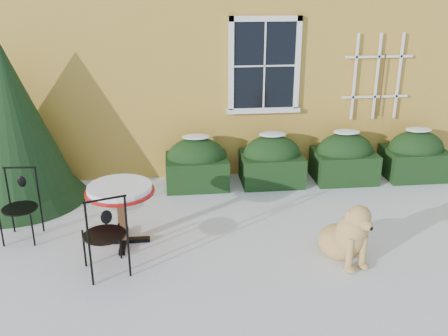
{
  "coord_description": "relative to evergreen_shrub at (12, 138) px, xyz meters",
  "views": [
    {
      "loc": [
        -0.7,
        -5.42,
        3.37
      ],
      "look_at": [
        0.0,
        1.0,
        0.9
      ],
      "focal_mm": 40.0,
      "sensor_mm": 36.0,
      "label": 1
    }
  ],
  "objects": [
    {
      "name": "ground",
      "position": [
        3.18,
        -2.3,
        -1.04
      ],
      "size": [
        80.0,
        80.0,
        0.0
      ],
      "primitive_type": "plane",
      "color": "white",
      "rests_on": "ground"
    },
    {
      "name": "hedge_row",
      "position": [
        4.83,
        0.25,
        -0.64
      ],
      "size": [
        4.95,
        0.8,
        0.91
      ],
      "color": "black",
      "rests_on": "ground"
    },
    {
      "name": "evergreen_shrub",
      "position": [
        0.0,
        0.0,
        0.0
      ],
      "size": [
        2.14,
        2.14,
        2.59
      ],
      "rotation": [
        0.0,
        0.0,
        0.24
      ],
      "color": "black",
      "rests_on": "ground"
    },
    {
      "name": "bistro_table",
      "position": [
        1.78,
        -1.64,
        -0.34
      ],
      "size": [
        0.91,
        0.91,
        0.84
      ],
      "rotation": [
        0.0,
        0.0,
        -0.29
      ],
      "color": "black",
      "rests_on": "ground"
    },
    {
      "name": "patio_chair_near",
      "position": [
        1.65,
        -2.38,
        -0.51
      ],
      "size": [
        0.6,
        0.6,
        1.07
      ],
      "rotation": [
        0.0,
        0.0,
        3.47
      ],
      "color": "black",
      "rests_on": "ground"
    },
    {
      "name": "patio_chair_far",
      "position": [
        0.41,
        -1.34,
        -0.55
      ],
      "size": [
        0.47,
        0.47,
        0.98
      ],
      "rotation": [
        0.0,
        0.0,
        -0.07
      ],
      "color": "black",
      "rests_on": "ground"
    },
    {
      "name": "dog",
      "position": [
        4.62,
        -2.4,
        -0.7
      ],
      "size": [
        0.69,
        0.97,
        0.86
      ],
      "rotation": [
        0.0,
        0.0,
        0.29
      ],
      "color": "tan",
      "rests_on": "ground"
    }
  ]
}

